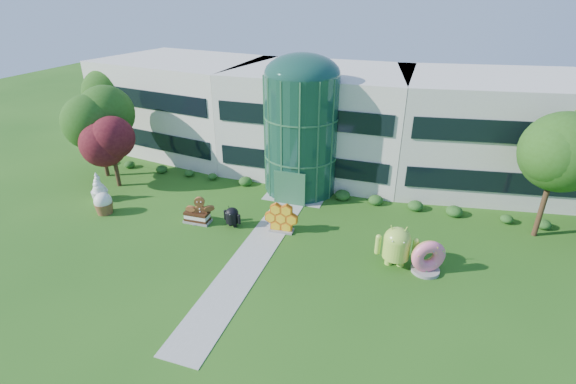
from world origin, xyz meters
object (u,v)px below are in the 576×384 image
(gingerbread, at_px, (200,210))
(android_black, at_px, (232,216))
(android_green, at_px, (397,244))
(donut, at_px, (427,256))

(gingerbread, bearing_deg, android_black, -12.83)
(android_green, distance_m, gingerbread, 14.25)
(android_green, distance_m, android_black, 11.86)
(android_black, xyz_separation_m, gingerbread, (-2.42, -0.31, 0.20))
(gingerbread, bearing_deg, android_green, -23.13)
(donut, distance_m, gingerbread, 16.13)
(android_black, relative_size, donut, 0.78)
(android_black, bearing_deg, donut, 8.49)
(android_black, distance_m, gingerbread, 2.45)
(android_black, bearing_deg, android_green, 8.29)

